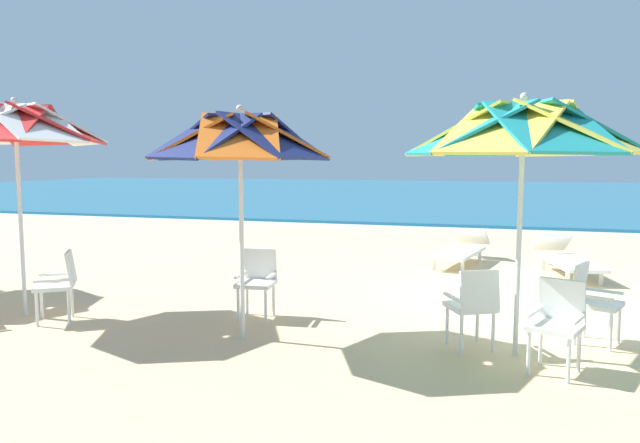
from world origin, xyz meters
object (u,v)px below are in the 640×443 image
plastic_chair_0 (591,298)px  beach_umbrella_2 (16,127)px  plastic_chair_2 (473,303)px  sun_lounger_1 (461,249)px  beach_umbrella_1 (240,140)px  plastic_chair_1 (557,320)px  plastic_chair_4 (60,281)px  plastic_chair_3 (258,278)px  beach_umbrella_0 (523,132)px  sun_lounger_0 (567,259)px

plastic_chair_0 → beach_umbrella_2: size_ratio=0.32×
plastic_chair_2 → sun_lounger_1: (-0.38, 5.18, -0.22)m
plastic_chair_2 → beach_umbrella_1: (-2.46, -0.32, 1.70)m
beach_umbrella_2 → plastic_chair_1: bearing=-1.9°
beach_umbrella_2 → plastic_chair_4: beach_umbrella_2 is taller
plastic_chair_1 → beach_umbrella_2: (-6.27, 0.21, 1.89)m
plastic_chair_3 → beach_umbrella_2: 3.51m
plastic_chair_3 → sun_lounger_1: bearing=63.8°
beach_umbrella_0 → plastic_chair_3: beach_umbrella_0 is taller
beach_umbrella_0 → plastic_chair_3: bearing=168.7°
plastic_chair_0 → beach_umbrella_0: bearing=-141.2°
sun_lounger_0 → sun_lounger_1: (-1.81, 0.56, 0.00)m
plastic_chair_1 → sun_lounger_1: plastic_chair_1 is taller
plastic_chair_1 → plastic_chair_4: size_ratio=1.00×
beach_umbrella_0 → beach_umbrella_1: (-2.89, -0.27, -0.06)m
beach_umbrella_2 → plastic_chair_0: bearing=7.0°
beach_umbrella_0 → beach_umbrella_1: 2.90m
beach_umbrella_2 → sun_lounger_1: 7.74m
plastic_chair_2 → sun_lounger_1: 5.20m
beach_umbrella_1 → plastic_chair_2: bearing=7.3°
beach_umbrella_2 → plastic_chair_4: bearing=-5.5°
plastic_chair_1 → plastic_chair_4: same height
plastic_chair_1 → plastic_chair_3: size_ratio=1.00×
plastic_chair_2 → beach_umbrella_2: (-5.50, -0.23, 1.89)m
plastic_chair_0 → beach_umbrella_2: 7.03m
plastic_chair_2 → plastic_chair_4: same height
beach_umbrella_2 → sun_lounger_0: 8.72m
plastic_chair_2 → beach_umbrella_1: size_ratio=0.34×
sun_lounger_0 → plastic_chair_0: bearing=-93.0°
plastic_chair_1 → beach_umbrella_0: bearing=131.3°
beach_umbrella_2 → sun_lounger_1: beach_umbrella_2 is taller
plastic_chair_3 → sun_lounger_1: size_ratio=0.39×
plastic_chair_3 → plastic_chair_1: bearing=-16.4°
plastic_chair_1 → plastic_chair_4: 5.68m
plastic_chair_4 → beach_umbrella_1: bearing=-0.7°
sun_lounger_1 → plastic_chair_3: bearing=-116.2°
beach_umbrella_1 → sun_lounger_0: 6.58m
plastic_chair_3 → plastic_chair_4: 2.41m
plastic_chair_2 → plastic_chair_3: bearing=167.9°
sun_lounger_0 → beach_umbrella_2: bearing=-145.0°
beach_umbrella_0 → beach_umbrella_2: beach_umbrella_2 is taller
plastic_chair_1 → sun_lounger_0: plastic_chair_1 is taller
plastic_chair_0 → beach_umbrella_1: (-3.68, -0.91, 1.70)m
beach_umbrella_1 → plastic_chair_4: beach_umbrella_1 is taller
sun_lounger_1 → beach_umbrella_1: bearing=-110.8°
beach_umbrella_0 → plastic_chair_0: beach_umbrella_0 is taller
plastic_chair_1 → beach_umbrella_2: bearing=178.1°
plastic_chair_3 → sun_lounger_0: 5.76m
beach_umbrella_1 → plastic_chair_4: 2.97m
beach_umbrella_0 → plastic_chair_0: (0.79, 0.64, -1.76)m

